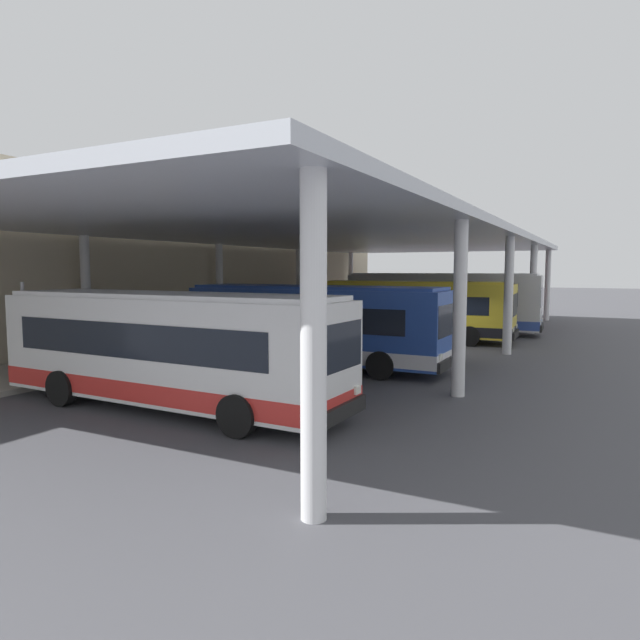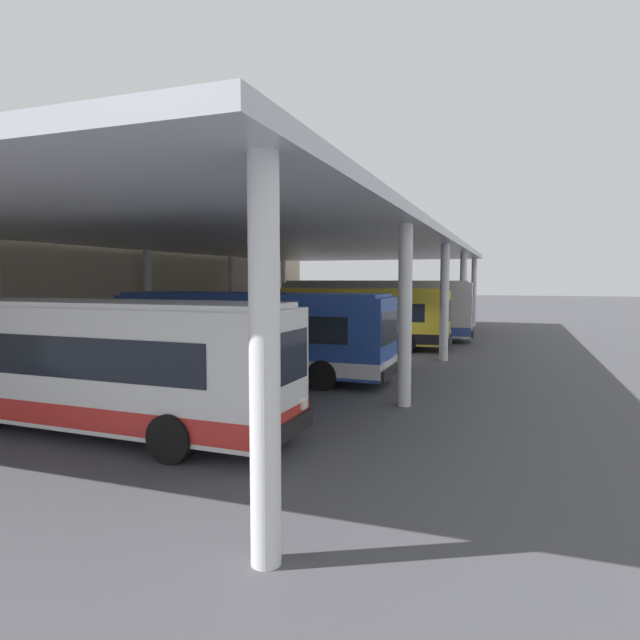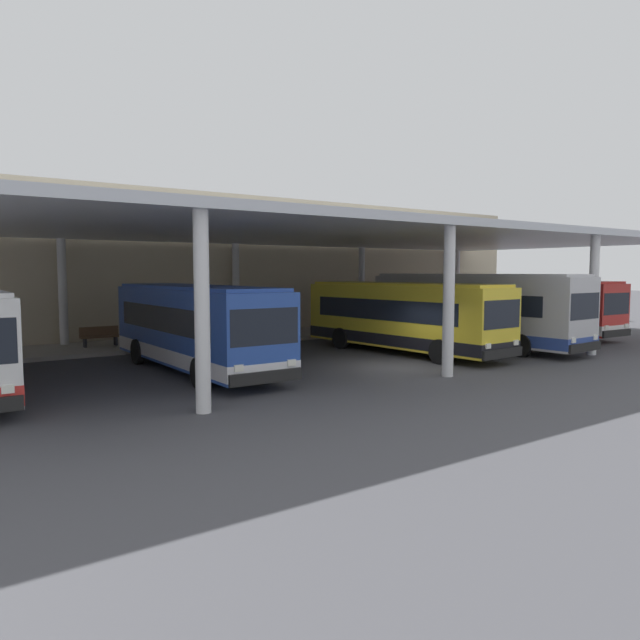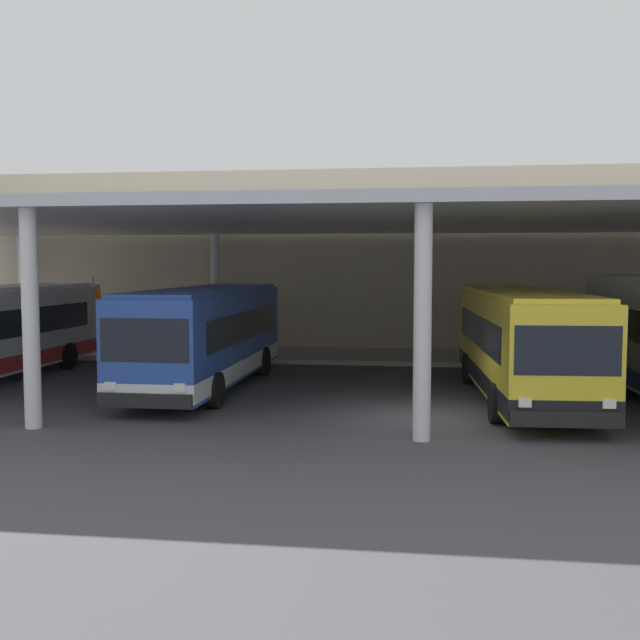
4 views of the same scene
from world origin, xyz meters
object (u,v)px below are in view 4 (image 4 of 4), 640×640
Objects in this scene: bus_middle_bay at (523,343)px; banner_sign at (93,310)px; bus_second_bay at (206,336)px; bench_waiting at (233,340)px.

bus_middle_bay is 3.33× the size of banner_sign.
banner_sign is (-16.76, 8.12, 0.32)m from bus_middle_bay.
bus_second_bay is 5.86× the size of bench_waiting.
bus_second_bay and bus_middle_bay have the same top height.
banner_sign reaches higher than bench_waiting.
bench_waiting is at bearing 98.76° from bus_second_bay.
banner_sign is (-7.12, 7.26, 0.32)m from bus_second_bay.
bus_middle_bay is at bearing -39.52° from bench_waiting.
banner_sign is at bearing -171.49° from bench_waiting.
banner_sign is at bearing 154.17° from bus_middle_bay.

